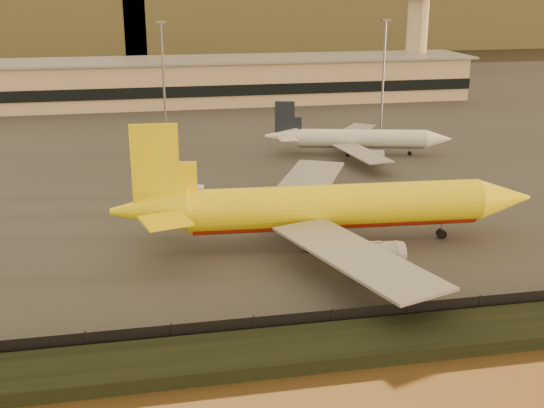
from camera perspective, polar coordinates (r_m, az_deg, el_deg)
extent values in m
plane|color=black|center=(81.09, 1.12, -6.39)|extent=(900.00, 900.00, 0.00)
cube|color=black|center=(66.10, 4.32, -11.83)|extent=(320.00, 7.00, 1.40)
cube|color=#2D2D2D|center=(171.13, -5.70, 6.72)|extent=(320.00, 220.00, 0.20)
cube|color=black|center=(69.18, 3.45, -9.79)|extent=(300.00, 0.05, 2.20)
cube|color=#C9B08B|center=(199.60, -6.64, 10.09)|extent=(160.00, 22.00, 12.00)
cube|color=black|center=(188.70, -6.34, 9.34)|extent=(160.00, 0.60, 3.00)
cube|color=gray|center=(198.83, -6.71, 11.89)|extent=(164.00, 24.00, 0.60)
cylinder|color=#C9B08B|center=(221.25, 11.99, 12.95)|extent=(6.40, 6.40, 30.00)
cylinder|color=slate|center=(153.61, -9.05, 10.06)|extent=(0.50, 0.50, 25.00)
cube|color=slate|center=(152.40, -9.29, 14.79)|extent=(2.20, 2.20, 0.40)
cylinder|color=slate|center=(161.49, 9.29, 10.43)|extent=(0.50, 0.50, 25.00)
cube|color=slate|center=(160.34, 9.53, 14.93)|extent=(2.20, 2.20, 0.40)
cylinder|color=yellow|center=(90.19, 5.38, -0.12)|extent=(39.21, 8.07, 5.62)
cylinder|color=#B31E0A|center=(90.50, 5.36, -0.71)|extent=(38.05, 6.77, 4.39)
cone|color=yellow|center=(97.92, 18.77, 0.45)|extent=(7.91, 6.09, 5.62)
cone|color=yellow|center=(88.02, -10.25, -0.51)|extent=(10.07, 6.23, 5.62)
cube|color=yellow|center=(86.22, -9.76, 3.42)|extent=(5.96, 0.82, 9.84)
cube|color=yellow|center=(93.16, -8.81, 0.89)|extent=(7.00, 6.96, 0.34)
cube|color=yellow|center=(82.47, -8.91, -1.41)|extent=(6.56, 6.52, 0.34)
cube|color=gray|center=(104.27, 2.98, 1.90)|extent=(17.35, 25.21, 0.34)
cylinder|color=gray|center=(101.82, 4.83, 0.54)|extent=(6.67, 3.50, 3.09)
cube|color=gray|center=(76.64, 7.04, -4.32)|extent=(14.86, 25.48, 0.34)
cylinder|color=gray|center=(81.16, 8.21, -4.25)|extent=(6.67, 3.50, 3.09)
cylinder|color=black|center=(96.06, 13.99, -2.43)|extent=(1.30, 1.06, 1.24)
cylinder|color=slate|center=(95.84, 14.02, -2.06)|extent=(0.22, 0.22, 2.53)
cylinder|color=black|center=(88.67, 3.09, -3.63)|extent=(1.30, 1.06, 1.24)
cylinder|color=slate|center=(88.44, 3.10, -3.25)|extent=(0.22, 0.22, 2.53)
cylinder|color=black|center=(93.31, 2.52, -2.49)|extent=(1.30, 1.06, 1.24)
cylinder|color=slate|center=(93.09, 2.53, -2.12)|extent=(0.22, 0.22, 2.53)
cylinder|color=white|center=(138.90, 7.47, 5.48)|extent=(26.00, 9.57, 3.59)
cylinder|color=gray|center=(139.04, 7.46, 5.22)|extent=(25.11, 8.63, 2.80)
cone|color=white|center=(141.12, 13.76, 5.31)|extent=(5.73, 4.68, 3.59)
cone|color=white|center=(138.34, 0.76, 5.69)|extent=(7.13, 5.01, 3.59)
cube|color=black|center=(137.52, 1.07, 7.30)|extent=(3.91, 1.21, 6.29)
cube|color=white|center=(141.76, 1.39, 6.10)|extent=(4.85, 4.79, 0.22)
cube|color=white|center=(134.74, 1.33, 5.47)|extent=(3.85, 3.68, 0.22)
cube|color=gray|center=(148.60, 6.87, 6.08)|extent=(13.50, 16.08, 0.22)
cylinder|color=gray|center=(146.60, 7.63, 5.49)|extent=(4.66, 2.93, 1.98)
cube|color=gray|center=(129.39, 7.51, 4.25)|extent=(7.35, 16.74, 0.22)
cylinder|color=gray|center=(132.14, 8.18, 4.07)|extent=(4.66, 2.93, 1.98)
cylinder|color=black|center=(140.81, 11.44, 4.18)|extent=(0.92, 0.80, 0.79)
cylinder|color=slate|center=(140.71, 11.45, 4.34)|extent=(0.19, 0.19, 1.62)
cylinder|color=black|center=(137.80, 6.36, 4.13)|extent=(0.92, 0.80, 0.79)
cylinder|color=slate|center=(137.70, 6.37, 4.29)|extent=(0.19, 0.19, 1.62)
cylinder|color=black|center=(140.94, 6.28, 4.45)|extent=(0.92, 0.80, 0.79)
cylinder|color=slate|center=(140.84, 6.28, 4.61)|extent=(0.19, 0.19, 1.62)
cube|color=yellow|center=(104.11, 5.14, -0.16)|extent=(4.31, 2.46, 1.83)
cube|color=white|center=(110.95, -6.93, 0.98)|extent=(4.78, 2.88, 2.01)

